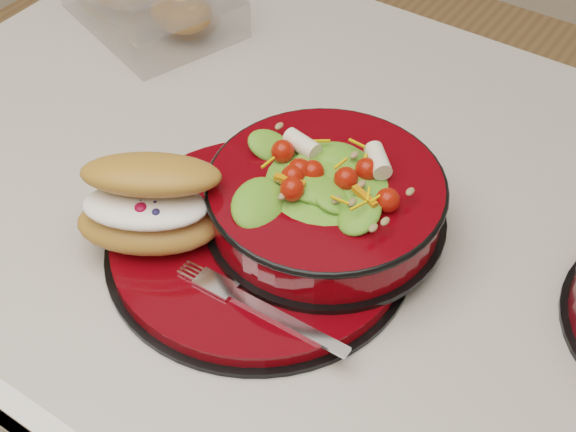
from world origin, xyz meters
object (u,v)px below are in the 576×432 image
Objects in this scene: fork at (265,310)px; salad_bowl at (326,192)px; dinner_plate at (260,242)px; croissant at (150,204)px.

salad_bowl is at bearing 6.75° from fork.
fork reaches higher than dinner_plate.
fork is (0.02, -0.13, -0.03)m from salad_bowl.
dinner_plate is at bearing 2.66° from croissant.
dinner_plate is 0.11m from croissant.
fork is at bearing -82.24° from salad_bowl.
croissant reaches higher than dinner_plate.
fork is at bearing -51.54° from dinner_plate.
croissant is at bearing -138.94° from salad_bowl.
dinner_plate is at bearing -126.71° from salad_bowl.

